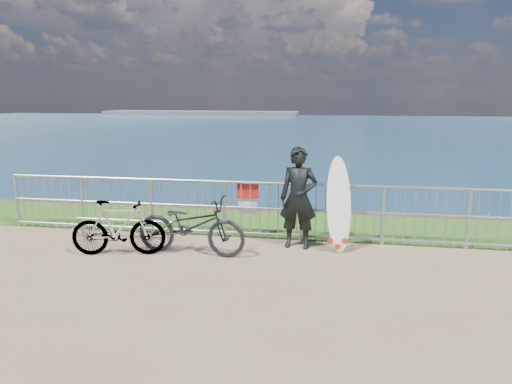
% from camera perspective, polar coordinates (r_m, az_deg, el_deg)
% --- Properties ---
extents(grass_strip, '(120.00, 120.00, 0.00)m').
position_cam_1_polar(grass_strip, '(10.82, 0.39, -3.59)').
color(grass_strip, '#275717').
rests_on(grass_strip, ground).
extents(seascape, '(260.00, 260.00, 5.00)m').
position_cam_1_polar(seascape, '(161.78, -6.31, 8.73)').
color(seascape, brown).
rests_on(seascape, ground).
extents(railing, '(10.06, 0.10, 1.13)m').
position_cam_1_polar(railing, '(9.63, -0.61, -1.96)').
color(railing, '#97999F').
rests_on(railing, ground).
extents(surfer, '(0.70, 0.48, 1.85)m').
position_cam_1_polar(surfer, '(9.01, 4.88, -0.69)').
color(surfer, black).
rests_on(surfer, ground).
extents(surfboard, '(0.54, 0.50, 1.70)m').
position_cam_1_polar(surfboard, '(8.93, 9.43, -1.82)').
color(surfboard, white).
rests_on(surfboard, ground).
extents(bicycle_near, '(2.02, 0.84, 1.03)m').
position_cam_1_polar(bicycle_near, '(8.77, -7.46, -3.81)').
color(bicycle_near, black).
rests_on(bicycle_near, ground).
extents(bicycle_far, '(1.68, 0.78, 0.98)m').
position_cam_1_polar(bicycle_far, '(8.97, -15.45, -3.96)').
color(bicycle_far, black).
rests_on(bicycle_far, ground).
extents(bike_rack, '(1.96, 0.05, 0.41)m').
position_cam_1_polar(bike_rack, '(9.94, -14.83, -3.37)').
color(bike_rack, '#97999F').
rests_on(bike_rack, ground).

